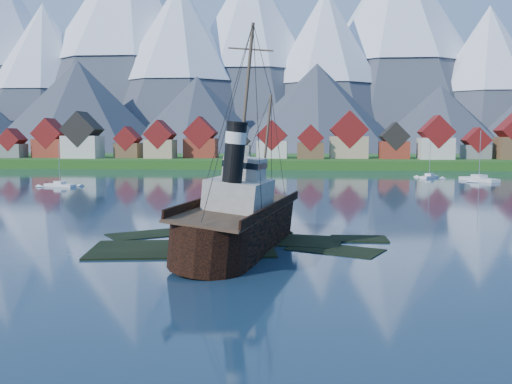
# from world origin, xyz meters

# --- Properties ---
(ground) EXTENTS (1400.00, 1400.00, 0.00)m
(ground) POSITION_xyz_m (0.00, 0.00, 0.00)
(ground) COLOR #172D41
(ground) RESTS_ON ground
(shoal) EXTENTS (31.71, 21.24, 1.14)m
(shoal) POSITION_xyz_m (1.78, 2.15, -0.35)
(shoal) COLOR black
(shoal) RESTS_ON ground
(shore_bank) EXTENTS (600.00, 80.00, 3.20)m
(shore_bank) POSITION_xyz_m (0.00, 170.00, 0.00)
(shore_bank) COLOR #224614
(shore_bank) RESTS_ON ground
(seawall) EXTENTS (600.00, 2.50, 2.00)m
(seawall) POSITION_xyz_m (0.00, 132.00, 0.00)
(seawall) COLOR #3F3D38
(seawall) RESTS_ON ground
(town) EXTENTS (250.96, 16.69, 17.30)m
(town) POSITION_xyz_m (-33.12, 152.18, 8.99)
(town) COLOR maroon
(town) RESTS_ON ground
(mountains) EXTENTS (965.00, 340.00, 205.00)m
(mountains) POSITION_xyz_m (-0.79, 481.26, 89.34)
(mountains) COLOR #2D333D
(mountains) RESTS_ON ground
(tugboat_wreck) EXTENTS (6.66, 28.70, 22.74)m
(tugboat_wreck) POSITION_xyz_m (2.48, 0.16, 2.86)
(tugboat_wreck) COLOR black
(tugboat_wreck) RESTS_ON ground
(sailboat_c) EXTENTS (7.94, 4.54, 10.00)m
(sailboat_c) POSITION_xyz_m (-44.61, 65.07, 0.22)
(sailboat_c) COLOR silver
(sailboat_c) RESTS_ON ground
(sailboat_e) EXTENTS (7.42, 11.45, 13.14)m
(sailboat_e) POSITION_xyz_m (52.90, 88.60, 0.29)
(sailboat_e) COLOR silver
(sailboat_e) RESTS_ON ground
(sailboat_f) EXTENTS (6.16, 7.38, 10.50)m
(sailboat_f) POSITION_xyz_m (42.80, 97.78, 0.24)
(sailboat_f) COLOR silver
(sailboat_f) RESTS_ON ground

